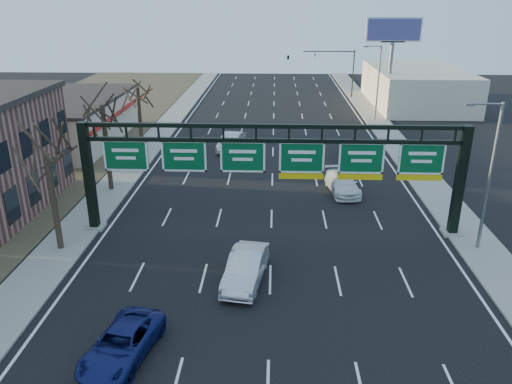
{
  "coord_description": "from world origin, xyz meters",
  "views": [
    {
      "loc": [
        0.12,
        -21.58,
        14.37
      ],
      "look_at": [
        -0.96,
        6.84,
        3.2
      ],
      "focal_mm": 35.0,
      "sensor_mm": 36.0,
      "label": 1
    }
  ],
  "objects_px": {
    "sign_gantry": "(275,164)",
    "car_white_wagon": "(342,183)",
    "car_blue_suv": "(122,344)",
    "car_silver_sedan": "(246,268)"
  },
  "relations": [
    {
      "from": "car_white_wagon",
      "to": "car_blue_suv",
      "type": "bearing_deg",
      "value": -127.91
    },
    {
      "from": "sign_gantry",
      "to": "car_white_wagon",
      "type": "height_order",
      "value": "sign_gantry"
    },
    {
      "from": "car_blue_suv",
      "to": "car_white_wagon",
      "type": "bearing_deg",
      "value": 71.05
    },
    {
      "from": "car_blue_suv",
      "to": "car_white_wagon",
      "type": "distance_m",
      "value": 22.99
    },
    {
      "from": "car_blue_suv",
      "to": "car_silver_sedan",
      "type": "xyz_separation_m",
      "value": [
        4.9,
        6.26,
        0.16
      ]
    },
    {
      "from": "car_silver_sedan",
      "to": "car_white_wagon",
      "type": "height_order",
      "value": "car_silver_sedan"
    },
    {
      "from": "car_blue_suv",
      "to": "car_silver_sedan",
      "type": "bearing_deg",
      "value": 63.67
    },
    {
      "from": "car_silver_sedan",
      "to": "car_white_wagon",
      "type": "bearing_deg",
      "value": 72.15
    },
    {
      "from": "car_blue_suv",
      "to": "car_white_wagon",
      "type": "xyz_separation_m",
      "value": [
        11.71,
        19.78,
        0.07
      ]
    },
    {
      "from": "car_blue_suv",
      "to": "car_silver_sedan",
      "type": "relative_size",
      "value": 0.96
    }
  ]
}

